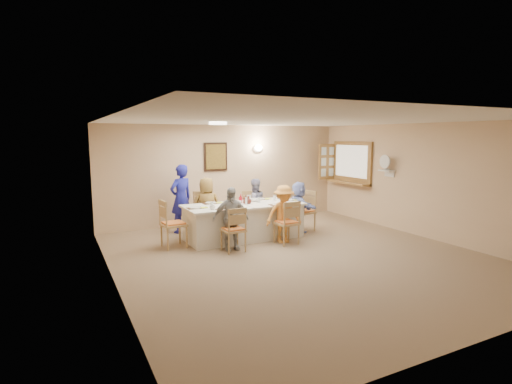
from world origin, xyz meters
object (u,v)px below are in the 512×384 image
chair_back_left (205,213)px  condiment_ketchup (241,199)px  chair_back_right (252,210)px  diner_right_end (299,207)px  desk_fan (386,164)px  caregiver (181,199)px  chair_front_left (233,229)px  chair_front_right (286,222)px  diner_front_right (284,214)px  serving_hatch (352,163)px  chair_left_end (174,223)px  diner_back_right (254,204)px  diner_back_left (207,206)px  diner_front_left (231,219)px  chair_right_end (303,211)px  dining_table (244,221)px

chair_back_left → condiment_ketchup: size_ratio=4.30×
chair_back_right → diner_right_end: diner_right_end is taller
desk_fan → chair_back_right: 3.38m
caregiver → condiment_ketchup: 1.51m
chair_front_left → chair_front_right: (1.20, -0.00, 0.02)m
condiment_ketchup → chair_front_right: bearing=-49.8°
diner_right_end → chair_front_left: bearing=116.5°
chair_front_right → diner_front_right: 0.19m
serving_hatch → chair_left_end: bearing=-172.0°
chair_left_end → caregiver: 1.29m
diner_back_right → chair_left_end: bearing=20.3°
desk_fan → diner_back_left: bearing=162.0°
chair_left_end → diner_front_left: 1.18m
chair_back_left → diner_front_left: diner_front_left is taller
diner_back_left → condiment_ketchup: bearing=136.9°
chair_right_end → diner_back_left: diner_back_left is taller
caregiver → chair_front_left: bearing=83.1°
diner_back_right → condiment_ketchup: bearing=48.1°
desk_fan → diner_front_right: size_ratio=0.25×
chair_right_end → diner_back_right: (-0.95, 0.68, 0.13)m
desk_fan → chair_left_end: 5.15m
chair_front_left → diner_front_right: diner_front_right is taller
diner_back_left → chair_front_left: bearing=99.2°
chair_front_right → diner_back_right: (0.00, 1.48, 0.15)m
desk_fan → chair_back_left: bearing=160.5°
chair_front_left → caregiver: caregiver is taller
diner_front_left → condiment_ketchup: diner_front_left is taller
chair_front_right → diner_back_right: bearing=-92.8°
chair_front_left → serving_hatch: bearing=-161.5°
chair_right_end → caregiver: (-2.60, 1.15, 0.31)m
chair_back_right → diner_back_right: size_ratio=0.74×
dining_table → diner_back_left: bearing=131.4°
serving_hatch → caregiver: (-4.61, 0.43, -0.71)m
chair_back_right → chair_front_left: bearing=-117.9°
chair_back_right → diner_front_right: 1.49m
chair_back_right → condiment_ketchup: (-0.67, -0.80, 0.42)m
serving_hatch → chair_back_left: 4.29m
diner_front_left → diner_right_end: size_ratio=1.06×
chair_front_right → caregiver: bearing=-52.6°
desk_fan → chair_front_left: bearing=-177.7°
chair_front_left → chair_left_end: size_ratio=0.90×
dining_table → chair_front_right: (0.60, -0.80, 0.08)m
chair_right_end → diner_right_end: bearing=-101.3°
condiment_ketchup → chair_left_end: bearing=179.9°
serving_hatch → chair_back_left: (-4.16, 0.08, -1.01)m
serving_hatch → dining_table: (-3.56, -0.72, -1.12)m
diner_right_end → desk_fan: bearing=-102.5°
dining_table → diner_back_left: diner_back_left is taller
chair_left_end → condiment_ketchup: 1.52m
chair_right_end → diner_front_right: 1.18m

